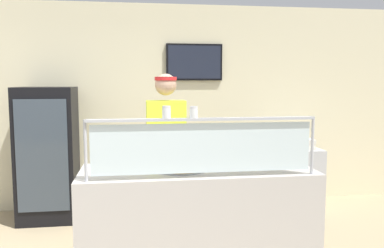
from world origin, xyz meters
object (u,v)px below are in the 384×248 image
(pizza_tray, at_px, (180,168))
(drink_fridge, at_px, (48,154))
(pizza_server, at_px, (185,166))
(pizza_box_stack, at_px, (292,143))
(parmesan_shaker, at_px, (166,113))
(pepper_flake_shaker, at_px, (194,113))
(worker_figure, at_px, (167,151))

(pizza_tray, height_order, drink_fridge, drink_fridge)
(pizza_server, distance_m, pizza_box_stack, 2.34)
(parmesan_shaker, relative_size, pizza_box_stack, 0.20)
(pizza_tray, height_order, pepper_flake_shaker, pepper_flake_shaker)
(pizza_tray, xyz_separation_m, pizza_box_stack, (1.66, 1.65, -0.09))
(pizza_tray, relative_size, drink_fridge, 0.26)
(pizza_server, bearing_deg, pepper_flake_shaker, -67.91)
(parmesan_shaker, bearing_deg, worker_figure, 85.49)
(worker_figure, height_order, pizza_box_stack, worker_figure)
(pepper_flake_shaker, height_order, pizza_box_stack, pepper_flake_shaker)
(pizza_box_stack, bearing_deg, parmesan_shaker, -132.77)
(parmesan_shaker, distance_m, pepper_flake_shaker, 0.21)
(pizza_tray, xyz_separation_m, parmesan_shaker, (-0.13, -0.29, 0.49))
(worker_figure, bearing_deg, pepper_flake_shaker, -81.63)
(parmesan_shaker, distance_m, drink_fridge, 2.45)
(pizza_server, height_order, parmesan_shaker, parmesan_shaker)
(drink_fridge, xyz_separation_m, pizza_box_stack, (3.08, -0.04, 0.07))
(pizza_server, bearing_deg, pizza_tray, 168.01)
(parmesan_shaker, relative_size, pepper_flake_shaker, 1.05)
(pizza_tray, xyz_separation_m, pepper_flake_shaker, (0.07, -0.29, 0.48))
(pizza_server, relative_size, worker_figure, 0.16)
(worker_figure, relative_size, drink_fridge, 1.09)
(pizza_server, height_order, drink_fridge, drink_fridge)
(pizza_server, height_order, pepper_flake_shaker, pepper_flake_shaker)
(pizza_tray, relative_size, pepper_flake_shaker, 4.72)
(worker_figure, bearing_deg, pizza_server, -81.02)
(parmesan_shaker, bearing_deg, pizza_tray, 65.33)
(worker_figure, xyz_separation_m, drink_fridge, (-1.36, 1.08, -0.20))
(pepper_flake_shaker, xyz_separation_m, drink_fridge, (-1.49, 1.99, -0.64))
(pepper_flake_shaker, relative_size, drink_fridge, 0.06)
(parmesan_shaker, xyz_separation_m, worker_figure, (0.07, 0.91, -0.45))
(pizza_server, distance_m, pepper_flake_shaker, 0.54)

